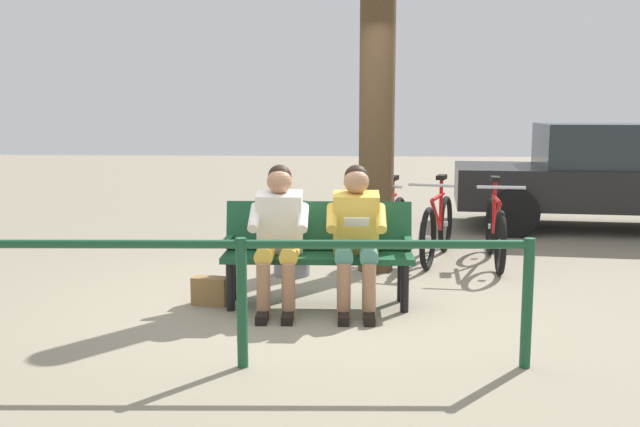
% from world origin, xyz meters
% --- Properties ---
extents(ground_plane, '(40.00, 40.00, 0.00)m').
position_xyz_m(ground_plane, '(0.00, 0.00, 0.00)').
color(ground_plane, gray).
extents(bench, '(1.61, 0.52, 0.87)m').
position_xyz_m(bench, '(-0.14, -0.19, 0.51)').
color(bench, '#194C2D').
rests_on(bench, ground).
extents(person_reading, '(0.50, 0.77, 1.20)m').
position_xyz_m(person_reading, '(-0.47, -0.03, 0.66)').
color(person_reading, gold).
rests_on(person_reading, ground).
extents(person_companion, '(0.50, 0.77, 1.20)m').
position_xyz_m(person_companion, '(0.17, -0.02, 0.66)').
color(person_companion, white).
rests_on(person_companion, ground).
extents(handbag, '(0.32, 0.18, 0.24)m').
position_xyz_m(handbag, '(0.78, -0.09, 0.12)').
color(handbag, olive).
rests_on(handbag, ground).
extents(tree_trunk, '(0.36, 0.36, 3.32)m').
position_xyz_m(tree_trunk, '(-0.66, -1.48, 1.66)').
color(tree_trunk, '#4C3823').
rests_on(tree_trunk, ground).
extents(litter_bin, '(0.38, 0.38, 0.74)m').
position_xyz_m(litter_bin, '(0.19, -1.21, 0.37)').
color(litter_bin, slate).
rests_on(litter_bin, ground).
extents(bicycle_purple, '(0.48, 1.68, 0.94)m').
position_xyz_m(bicycle_purple, '(-1.95, -1.85, 0.36)').
color(bicycle_purple, black).
rests_on(bicycle_purple, ground).
extents(bicycle_silver, '(0.62, 1.63, 0.94)m').
position_xyz_m(bicycle_silver, '(-1.35, -2.02, 0.36)').
color(bicycle_silver, black).
rests_on(bicycle_silver, ground).
extents(bicycle_green, '(0.61, 1.63, 0.94)m').
position_xyz_m(bicycle_green, '(-0.80, -1.89, 0.36)').
color(bicycle_green, black).
rests_on(bicycle_green, ground).
extents(railing_fence, '(3.71, 0.27, 0.85)m').
position_xyz_m(railing_fence, '(0.25, 1.35, 0.61)').
color(railing_fence, '#194C2D').
rests_on(railing_fence, ground).
extents(parked_car, '(4.36, 2.36, 1.47)m').
position_xyz_m(parked_car, '(-4.03, -4.28, 0.77)').
color(parked_car, black).
rests_on(parked_car, ground).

